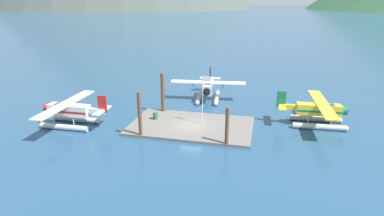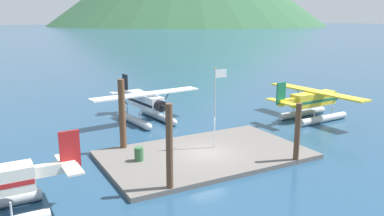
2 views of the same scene
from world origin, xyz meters
name	(u,v)px [view 1 (image 1 of 2)]	position (x,y,z in m)	size (l,w,h in m)	color
ground_plane	(191,127)	(0.00, 0.00, 0.00)	(1200.00, 1200.00, 0.00)	navy
dock_platform	(191,126)	(0.00, 0.00, 0.15)	(13.62, 8.23, 0.30)	#66605B
piling_near_left	(140,115)	(-4.49, -3.88, 2.47)	(0.37, 0.37, 4.93)	brown
piling_near_right	(227,127)	(4.48, -3.93, 2.01)	(0.36, 0.36, 4.01)	brown
piling_far_left	(163,93)	(-4.51, 3.70, 2.58)	(0.46, 0.46, 5.16)	brown
flagpole	(204,94)	(1.27, 0.63, 3.85)	(0.95, 0.10, 5.68)	silver
fuel_drum	(156,116)	(-4.48, 0.73, 0.74)	(0.62, 0.62, 0.88)	#33663D
seaplane_yellow_stbd_fwd	(318,112)	(13.89, 3.83, 1.58)	(7.98, 10.46, 3.84)	#B7BABF
seaplane_white_bow_centre	(208,89)	(-0.03, 10.54, 1.58)	(10.49, 7.95, 3.84)	#B7BABF
seaplane_cream_port_aft	(69,113)	(-13.51, -2.71, 1.58)	(7.98, 10.43, 3.84)	#B7BABF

